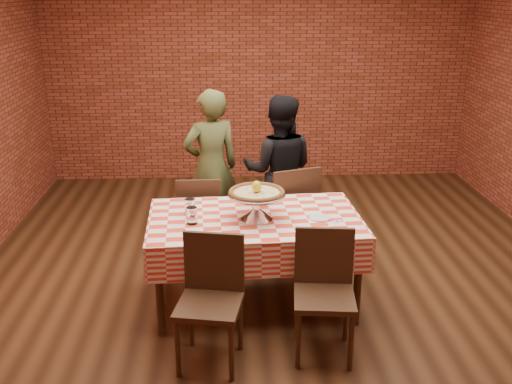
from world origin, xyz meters
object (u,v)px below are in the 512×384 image
chair_far_left (200,218)px  table (255,261)px  chair_far_right (287,211)px  pizza_stand (257,206)px  diner_black (279,171)px  pizza (257,193)px  condiment_caddy (262,196)px  water_glass_right (190,207)px  chair_near_left (209,305)px  water_glass_left (192,215)px  chair_near_right (324,298)px  diner_olive (211,167)px

chair_far_left → table: bearing=120.7°
chair_far_right → pizza_stand: bearing=50.7°
chair_far_left → diner_black: (0.77, 0.44, 0.32)m
pizza → condiment_caddy: size_ratio=2.91×
water_glass_right → chair_near_left: 0.98m
water_glass_left → chair_near_right: 1.19m
pizza → chair_near_right: 0.99m
pizza_stand → chair_far_right: pizza_stand is taller
condiment_caddy → chair_near_right: size_ratio=0.17×
table → diner_black: (0.30, 1.23, 0.38)m
pizza_stand → pizza: (0.00, 0.00, 0.11)m
water_glass_right → condiment_caddy: size_ratio=0.89×
table → pizza_stand: size_ratio=3.58×
diner_olive → diner_black: 0.67m
pizza_stand → condiment_caddy: size_ratio=3.07×
pizza_stand → pizza: pizza is taller
pizza_stand → diner_olive: bearing=106.1°
pizza → chair_near_left: (-0.36, -0.79, -0.52)m
condiment_caddy → chair_near_right: (0.37, -1.04, -0.39)m
table → water_glass_right: (-0.51, 0.08, 0.45)m
diner_black → chair_far_left: bearing=38.2°
water_glass_right → diner_olive: bearing=83.4°
chair_far_right → diner_black: 0.48m
diner_olive → chair_far_right: bearing=128.1°
chair_far_left → diner_olive: bearing=-101.1°
diner_black → diner_olive: bearing=2.4°
pizza_stand → condiment_caddy: pizza_stand is taller
chair_near_right → water_glass_right: bearing=145.0°
diner_black → chair_near_left: bearing=80.6°
condiment_caddy → diner_black: 0.98m
chair_near_left → table: bearing=77.8°
water_glass_left → condiment_caddy: size_ratio=0.89×
water_glass_left → diner_black: 1.56m
diner_olive → pizza_stand: bearing=86.9°
water_glass_right → chair_near_right: 1.32m
table → chair_near_right: 0.88m
water_glass_right → chair_far_right: (0.86, 0.76, -0.35)m
water_glass_right → chair_near_right: chair_near_right is taller
chair_near_right → chair_far_left: bearing=126.7°
water_glass_right → chair_near_left: size_ratio=0.15×
water_glass_right → chair_near_right: size_ratio=0.15×
chair_near_right → pizza_stand: bearing=126.7°
table → pizza_stand: bearing=-63.9°
table → water_glass_right: water_glass_right is taller
chair_near_left → pizza: bearing=76.2°
chair_near_right → chair_far_left: size_ratio=1.02×
chair_near_left → chair_far_left: size_ratio=1.03×
water_glass_left → chair_far_right: chair_far_right is taller
diner_black → table: bearing=84.4°
table → pizza: 0.59m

